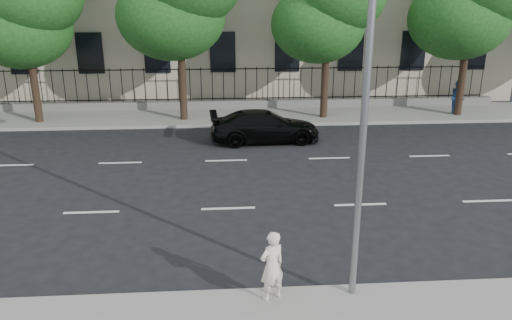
{
  "coord_description": "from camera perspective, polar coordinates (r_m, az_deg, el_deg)",
  "views": [
    {
      "loc": [
        -0.13,
        -11.13,
        6.07
      ],
      "look_at": [
        0.86,
        3.0,
        1.34
      ],
      "focal_mm": 35.0,
      "sensor_mm": 36.0,
      "label": 1
    }
  ],
  "objects": [
    {
      "name": "ground",
      "position": [
        12.68,
        -2.99,
        -10.15
      ],
      "size": [
        120.0,
        120.0,
        0.0
      ],
      "primitive_type": "plane",
      "color": "black",
      "rests_on": "ground"
    },
    {
      "name": "far_sidewalk",
      "position": [
        25.84,
        -3.64,
        5.03
      ],
      "size": [
        60.0,
        4.0,
        0.15
      ],
      "primitive_type": "cube",
      "color": "gray",
      "rests_on": "ground"
    },
    {
      "name": "lane_markings",
      "position": [
        17.0,
        -3.33,
        -2.45
      ],
      "size": [
        49.6,
        4.62,
        0.01
      ],
      "primitive_type": null,
      "color": "silver",
      "rests_on": "ground"
    },
    {
      "name": "iron_fence",
      "position": [
        27.38,
        -3.7,
        7.02
      ],
      "size": [
        30.0,
        0.5,
        2.2
      ],
      "color": "slate",
      "rests_on": "far_sidewalk"
    },
    {
      "name": "street_light",
      "position": [
        9.77,
        11.9,
        12.67
      ],
      "size": [
        0.25,
        3.32,
        8.05
      ],
      "color": "slate",
      "rests_on": "near_sidewalk"
    },
    {
      "name": "black_sedan",
      "position": [
        21.38,
        1.01,
        3.87
      ],
      "size": [
        4.77,
        2.15,
        1.36
      ],
      "primitive_type": "imported",
      "rotation": [
        0.0,
        0.0,
        1.63
      ],
      "color": "black",
      "rests_on": "ground"
    },
    {
      "name": "woman_near",
      "position": [
        10.19,
        1.84,
        -12.01
      ],
      "size": [
        0.65,
        0.58,
        1.5
      ],
      "primitive_type": "imported",
      "rotation": [
        0.0,
        0.0,
        3.63
      ],
      "color": "silver",
      "rests_on": "near_sidewalk"
    },
    {
      "name": "pedestrian_far",
      "position": [
        27.97,
        22.07,
        6.69
      ],
      "size": [
        0.86,
        0.98,
        1.71
      ],
      "primitive_type": "imported",
      "rotation": [
        0.0,
        0.0,
        1.28
      ],
      "color": "#294F9A",
      "rests_on": "far_sidewalk"
    }
  ]
}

